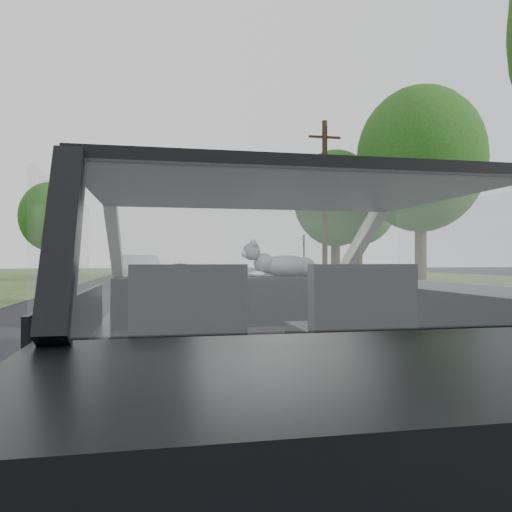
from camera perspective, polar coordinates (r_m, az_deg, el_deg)
name	(u,v)px	position (r m, az deg, el deg)	size (l,w,h in m)	color
ground	(260,472)	(2.84, 0.50, -23.45)	(140.00, 140.00, 0.00)	#2B2B31
subject_car	(260,333)	(2.64, 0.50, -8.81)	(1.80, 4.00, 1.45)	black
dashboard	(241,300)	(3.24, -1.78, -5.05)	(1.58, 0.45, 0.30)	black
driver_seat	(187,311)	(2.28, -7.90, -6.20)	(0.50, 0.72, 0.42)	black
passenger_seat	(354,307)	(2.47, 11.10, -5.77)	(0.50, 0.72, 0.42)	black
steering_wheel	(180,293)	(2.90, -8.64, -4.20)	(0.36, 0.36, 0.04)	black
cat	(286,264)	(3.32, 3.45, -0.97)	(0.55, 0.17, 0.24)	gray
guardrail	(341,280)	(13.47, 9.70, -2.74)	(0.05, 90.00, 0.32)	#9399AC
other_car	(140,271)	(20.82, -13.13, -1.71)	(1.60, 4.05, 1.33)	#B2BACE
highway_sign	(304,260)	(22.96, 5.49, -0.44)	(0.09, 0.91, 2.27)	#0F5C26
utility_pole	(325,202)	(23.31, 7.87, 6.08)	(0.25, 0.25, 7.56)	#332318
tree_1	(421,188)	(24.89, 18.29, 7.40)	(5.97, 5.97, 9.04)	#154E17
tree_2	(335,217)	(27.43, 9.07, 4.40)	(4.55, 4.55, 6.90)	#154E17
tree_3	(359,219)	(34.54, 11.65, 4.21)	(5.20, 5.20, 7.88)	#154E17
tree_6	(50,230)	(38.77, -22.44, 2.73)	(4.32, 4.32, 6.55)	#154E17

